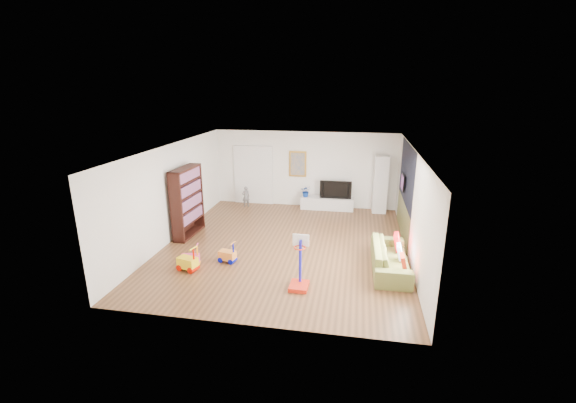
% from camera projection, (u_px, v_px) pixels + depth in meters
% --- Properties ---
extents(floor, '(6.50, 7.50, 0.00)m').
position_uv_depth(floor, '(285.00, 245.00, 10.64)').
color(floor, brown).
rests_on(floor, ground).
extents(ceiling, '(6.50, 7.50, 0.00)m').
position_uv_depth(ceiling, '(285.00, 148.00, 9.86)').
color(ceiling, white).
rests_on(ceiling, ground).
extents(wall_back, '(6.50, 0.00, 2.70)m').
position_uv_depth(wall_back, '(305.00, 169.00, 13.78)').
color(wall_back, white).
rests_on(wall_back, ground).
extents(wall_front, '(6.50, 0.00, 2.70)m').
position_uv_depth(wall_front, '(245.00, 258.00, 6.72)').
color(wall_front, silver).
rests_on(wall_front, ground).
extents(wall_left, '(0.00, 7.50, 2.70)m').
position_uv_depth(wall_left, '(172.00, 193.00, 10.81)').
color(wall_left, white).
rests_on(wall_left, ground).
extents(wall_right, '(0.00, 7.50, 2.70)m').
position_uv_depth(wall_right, '(412.00, 205.00, 9.69)').
color(wall_right, silver).
rests_on(wall_right, ground).
extents(navy_accent, '(0.01, 3.20, 1.70)m').
position_uv_depth(navy_accent, '(407.00, 174.00, 10.87)').
color(navy_accent, black).
rests_on(navy_accent, wall_right).
extents(olive_wainscot, '(0.01, 3.20, 1.00)m').
position_uv_depth(olive_wainscot, '(403.00, 219.00, 11.26)').
color(olive_wainscot, brown).
rests_on(olive_wainscot, wall_right).
extents(doorway, '(1.45, 0.06, 2.10)m').
position_uv_depth(doorway, '(253.00, 176.00, 14.15)').
color(doorway, white).
rests_on(doorway, ground).
extents(painting_back, '(0.62, 0.06, 0.92)m').
position_uv_depth(painting_back, '(298.00, 164.00, 13.73)').
color(painting_back, gold).
rests_on(painting_back, wall_back).
extents(artwork_right, '(0.04, 0.56, 0.46)m').
position_uv_depth(artwork_right, '(403.00, 182.00, 11.15)').
color(artwork_right, '#7F3F8C').
rests_on(artwork_right, wall_right).
extents(media_console, '(1.86, 0.48, 0.43)m').
position_uv_depth(media_console, '(327.00, 203.00, 13.69)').
color(media_console, silver).
rests_on(media_console, ground).
extents(tall_cabinet, '(0.48, 0.48, 1.98)m').
position_uv_depth(tall_cabinet, '(380.00, 184.00, 13.15)').
color(tall_cabinet, white).
rests_on(tall_cabinet, ground).
extents(bookshelf, '(0.41, 1.39, 2.02)m').
position_uv_depth(bookshelf, '(187.00, 202.00, 11.13)').
color(bookshelf, black).
rests_on(bookshelf, ground).
extents(sofa, '(0.86, 2.13, 0.62)m').
position_uv_depth(sofa, '(390.00, 258.00, 9.17)').
color(sofa, olive).
rests_on(sofa, ground).
extents(basketball_hoop, '(0.42, 0.51, 1.19)m').
position_uv_depth(basketball_hoop, '(299.00, 263.00, 8.24)').
color(basketball_hoop, red).
rests_on(basketball_hoop, ground).
extents(ride_on_yellow, '(0.52, 0.40, 0.61)m').
position_uv_depth(ride_on_yellow, '(187.00, 258.00, 9.13)').
color(ride_on_yellow, yellow).
rests_on(ride_on_yellow, ground).
extents(ride_on_orange, '(0.45, 0.33, 0.54)m').
position_uv_depth(ride_on_orange, '(227.00, 252.00, 9.58)').
color(ride_on_orange, orange).
rests_on(ride_on_orange, ground).
extents(ride_on_pink, '(0.48, 0.35, 0.58)m').
position_uv_depth(ride_on_pink, '(190.00, 256.00, 9.30)').
color(ride_on_pink, '#EA3971').
rests_on(ride_on_pink, ground).
extents(child, '(0.33, 0.29, 0.75)m').
position_uv_depth(child, '(246.00, 197.00, 13.93)').
color(child, slate).
rests_on(child, ground).
extents(tv, '(1.10, 0.17, 0.63)m').
position_uv_depth(tv, '(336.00, 189.00, 13.50)').
color(tv, black).
rests_on(tv, media_console).
extents(vase_plant, '(0.38, 0.33, 0.41)m').
position_uv_depth(vase_plant, '(306.00, 191.00, 13.66)').
color(vase_plant, navy).
rests_on(vase_plant, media_console).
extents(pillow_left, '(0.09, 0.35, 0.35)m').
position_uv_depth(pillow_left, '(403.00, 262.00, 8.52)').
color(pillow_left, red).
rests_on(pillow_left, sofa).
extents(pillow_center, '(0.12, 0.35, 0.34)m').
position_uv_depth(pillow_center, '(400.00, 252.00, 9.07)').
color(pillow_center, white).
rests_on(pillow_center, sofa).
extents(pillow_right, '(0.15, 0.42, 0.41)m').
position_uv_depth(pillow_right, '(397.00, 242.00, 9.63)').
color(pillow_right, red).
rests_on(pillow_right, sofa).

